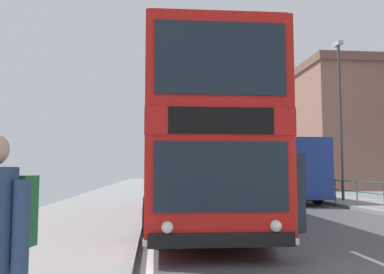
{
  "coord_description": "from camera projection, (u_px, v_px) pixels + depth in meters",
  "views": [
    {
      "loc": [
        -3.89,
        -4.07,
        1.59
      ],
      "look_at": [
        -2.99,
        5.49,
        2.41
      ],
      "focal_mm": 37.19,
      "sensor_mm": 36.0,
      "label": 1
    }
  ],
  "objects": [
    {
      "name": "background_building_00",
      "position": [
        336.0,
        130.0,
        38.0
      ],
      "size": [
        9.18,
        14.33,
        10.99
      ],
      "color": "#936656",
      "rests_on": "ground"
    },
    {
      "name": "background_bus_far_lane",
      "position": [
        271.0,
        169.0,
        22.66
      ],
      "size": [
        2.64,
        10.74,
        3.08
      ],
      "color": "navy",
      "rests_on": "ground"
    },
    {
      "name": "double_decker_bus_main",
      "position": [
        194.0,
        147.0,
        12.15
      ],
      "size": [
        3.29,
        11.15,
        4.44
      ],
      "color": "red",
      "rests_on": "ground"
    },
    {
      "name": "bare_tree_far_00",
      "position": [
        271.0,
        155.0,
        34.82
      ],
      "size": [
        1.74,
        2.35,
        5.74
      ],
      "color": "#423328",
      "rests_on": "ground"
    },
    {
      "name": "street_lamp_far_side",
      "position": [
        340.0,
        108.0,
        20.01
      ],
      "size": [
        0.28,
        0.6,
        8.02
      ],
      "color": "#38383D",
      "rests_on": "ground"
    },
    {
      "name": "pedestrian_railing_far_kerb",
      "position": [
        384.0,
        191.0,
        14.46
      ],
      "size": [
        0.05,
        23.66,
        1.07
      ],
      "color": "#236B4C",
      "rests_on": "ground"
    }
  ]
}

